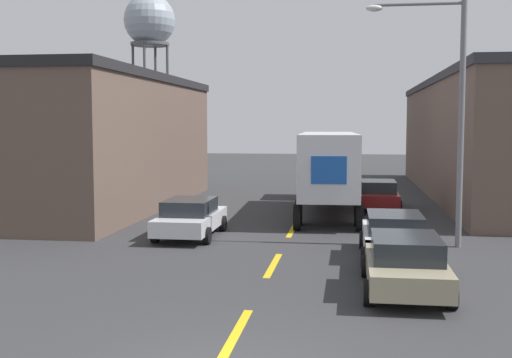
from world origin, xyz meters
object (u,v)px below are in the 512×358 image
at_px(semi_truck, 328,164).
at_px(parked_car_left_far, 190,217).
at_px(street_lamp, 449,103).
at_px(parked_car_right_far, 378,194).
at_px(water_tower, 150,23).
at_px(parked_car_right_mid, 394,235).
at_px(parked_car_right_near, 405,263).

xyz_separation_m(semi_truck, parked_car_left_far, (-4.79, -7.97, -1.52)).
distance_m(semi_truck, street_lamp, 9.95).
distance_m(semi_truck, parked_car_right_far, 3.01).
height_order(parked_car_left_far, water_tower, water_tower).
bearing_deg(parked_car_right_mid, water_tower, 115.82).
bearing_deg(parked_car_right_mid, street_lamp, 49.61).
distance_m(parked_car_left_far, street_lamp, 10.01).
bearing_deg(parked_car_left_far, parked_car_right_far, 51.00).
bearing_deg(semi_truck, parked_car_right_far, 19.03).
height_order(parked_car_right_far, street_lamp, street_lamp).
bearing_deg(parked_car_right_mid, semi_truck, 102.64).
relative_size(parked_car_right_far, water_tower, 0.25).
relative_size(semi_truck, water_tower, 0.77).
relative_size(semi_truck, parked_car_right_near, 3.03).
height_order(parked_car_right_far, water_tower, water_tower).
bearing_deg(street_lamp, parked_car_right_near, -106.72).
bearing_deg(water_tower, parked_car_right_far, -57.17).
xyz_separation_m(parked_car_right_near, parked_car_left_far, (-7.21, 6.86, 0.00)).
bearing_deg(water_tower, semi_truck, -60.69).
height_order(parked_car_right_mid, water_tower, water_tower).
bearing_deg(parked_car_right_near, water_tower, 114.00).
xyz_separation_m(parked_car_right_near, water_tower, (-22.66, 50.89, 14.17)).
distance_m(parked_car_right_near, street_lamp, 7.73).
distance_m(parked_car_right_far, parked_car_right_mid, 11.72).
relative_size(semi_truck, street_lamp, 1.65).
height_order(semi_truck, parked_car_right_mid, semi_truck).
xyz_separation_m(parked_car_right_mid, street_lamp, (1.88, 2.21, 4.14)).
bearing_deg(parked_car_right_far, parked_car_right_mid, -90.00).
xyz_separation_m(parked_car_left_far, street_lamp, (9.09, -0.61, 4.14)).
bearing_deg(street_lamp, parked_car_left_far, 176.16).
bearing_deg(semi_truck, water_tower, 117.18).
xyz_separation_m(parked_car_right_mid, water_tower, (-22.66, 46.85, 14.17)).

